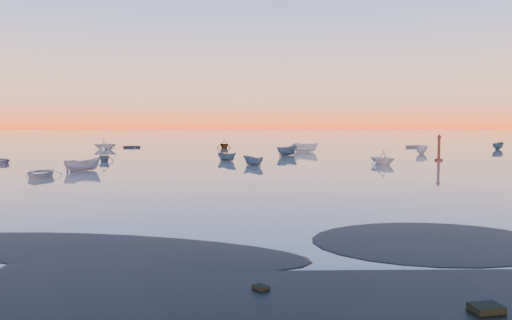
{
  "coord_description": "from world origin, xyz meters",
  "views": [
    {
      "loc": [
        1.57,
        -18.61,
        4.75
      ],
      "look_at": [
        2.61,
        28.0,
        1.33
      ],
      "focal_mm": 35.0,
      "sensor_mm": 36.0,
      "label": 1
    }
  ],
  "objects_px": {
    "boat_near_right": "(382,165)",
    "channel_marker": "(439,150)",
    "boat_near_center": "(83,171)",
    "boat_near_left": "(0,163)"
  },
  "relations": [
    {
      "from": "boat_near_right",
      "to": "channel_marker",
      "type": "height_order",
      "value": "channel_marker"
    },
    {
      "from": "boat_near_center",
      "to": "channel_marker",
      "type": "xyz_separation_m",
      "value": [
        41.16,
        13.06,
        1.41
      ]
    },
    {
      "from": "boat_near_center",
      "to": "channel_marker",
      "type": "distance_m",
      "value": 43.2
    },
    {
      "from": "boat_near_left",
      "to": "channel_marker",
      "type": "height_order",
      "value": "channel_marker"
    },
    {
      "from": "boat_near_left",
      "to": "boat_near_right",
      "type": "relative_size",
      "value": 1.23
    },
    {
      "from": "boat_near_center",
      "to": "channel_marker",
      "type": "relative_size",
      "value": 1.04
    },
    {
      "from": "boat_near_center",
      "to": "boat_near_left",
      "type": "bearing_deg",
      "value": 15.34
    },
    {
      "from": "boat_near_left",
      "to": "channel_marker",
      "type": "relative_size",
      "value": 1.22
    },
    {
      "from": "boat_near_right",
      "to": "boat_near_center",
      "type": "bearing_deg",
      "value": -24.6
    },
    {
      "from": "boat_near_left",
      "to": "boat_near_right",
      "type": "distance_m",
      "value": 45.35
    }
  ]
}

